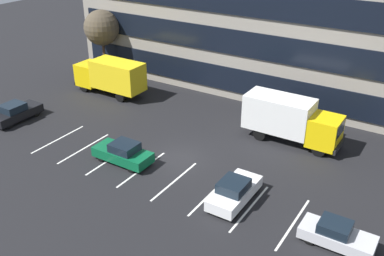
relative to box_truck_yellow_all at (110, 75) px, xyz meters
name	(u,v)px	position (x,y,z in m)	size (l,w,h in m)	color
ground_plane	(180,158)	(12.53, -6.78, -1.94)	(120.00, 120.00, 0.00)	black
lot_markings	(158,175)	(12.53, -9.47, -1.93)	(19.74, 5.40, 0.01)	silver
box_truck_yellow_all	(110,75)	(0.00, 0.00, 0.00)	(7.43, 2.46, 3.44)	yellow
box_truck_yellow	(290,118)	(18.29, 0.02, 0.04)	(7.58, 2.51, 3.51)	yellow
sedan_black	(16,112)	(-2.95, -8.95, -1.19)	(1.84, 4.40, 1.58)	black
sedan_forest	(123,153)	(9.39, -9.37, -1.20)	(4.40, 1.84, 1.57)	#0C5933
sedan_white	(234,191)	(18.37, -9.36, -1.20)	(1.84, 4.39, 1.57)	white
sedan_silver	(337,235)	(24.89, -9.92, -1.26)	(3.99, 1.67, 1.43)	silver
bare_tree	(102,28)	(-4.47, 4.04, 3.18)	(3.73, 3.73, 7.00)	#473323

